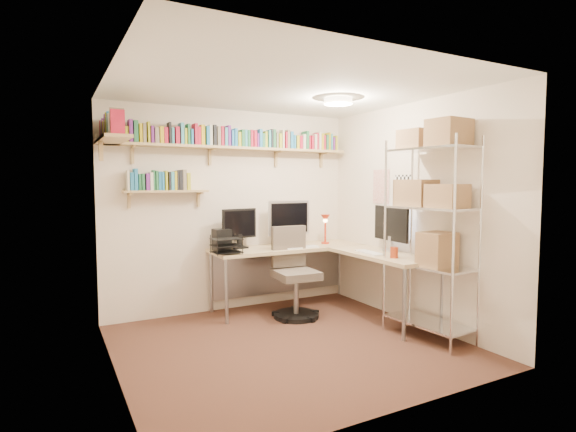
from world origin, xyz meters
name	(u,v)px	position (x,y,z in m)	size (l,w,h in m)	color
ground	(289,345)	(0.00, 0.00, 0.00)	(3.20, 3.20, 0.00)	#48281F
room_shell	(289,188)	(0.00, 0.00, 1.55)	(3.24, 3.04, 2.52)	beige
wall_shelves	(204,146)	(-0.43, 1.30, 2.03)	(3.12, 1.09, 0.80)	tan
corner_desk	(304,249)	(0.70, 0.92, 0.78)	(2.10, 2.00, 1.37)	tan
office_chair	(294,279)	(0.50, 0.81, 0.45)	(0.56, 0.57, 1.07)	black
wire_rack	(433,197)	(1.36, -0.52, 1.45)	(0.51, 0.92, 2.21)	silver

